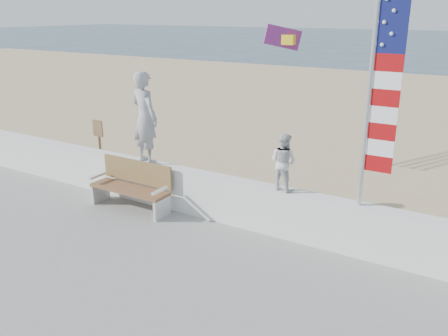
{
  "coord_description": "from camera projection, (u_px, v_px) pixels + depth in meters",
  "views": [
    {
      "loc": [
        4.57,
        -5.42,
        4.16
      ],
      "look_at": [
        0.2,
        1.8,
        1.35
      ],
      "focal_mm": 38.0,
      "sensor_mm": 36.0,
      "label": 1
    }
  ],
  "objects": [
    {
      "name": "sign",
      "position": [
        99.0,
        143.0,
        12.1
      ],
      "size": [
        0.32,
        0.07,
        1.46
      ],
      "color": "#896141",
      "rests_on": "sand"
    },
    {
      "name": "ground",
      "position": [
        158.0,
        271.0,
        7.96
      ],
      "size": [
        220.0,
        220.0,
        0.0
      ],
      "primitive_type": "plane",
      "color": "#284251",
      "rests_on": "ground"
    },
    {
      "name": "bench",
      "position": [
        132.0,
        185.0,
        9.93
      ],
      "size": [
        1.8,
        0.57,
        1.0
      ],
      "color": "brown",
      "rests_on": "boardwalk"
    },
    {
      "name": "child",
      "position": [
        283.0,
        162.0,
        8.43
      ],
      "size": [
        0.57,
        0.48,
        1.05
      ],
      "primitive_type": "imported",
      "rotation": [
        0.0,
        0.0,
        2.96
      ],
      "color": "silver",
      "rests_on": "seawall"
    },
    {
      "name": "sand",
      "position": [
        334.0,
        145.0,
        15.25
      ],
      "size": [
        90.0,
        40.0,
        0.08
      ],
      "primitive_type": "cube",
      "color": "tan",
      "rests_on": "ground"
    },
    {
      "name": "seawall",
      "position": [
        221.0,
        198.0,
        9.38
      ],
      "size": [
        30.0,
        0.35,
        0.9
      ],
      "primitive_type": "cube",
      "color": "white",
      "rests_on": "boardwalk"
    },
    {
      "name": "adult",
      "position": [
        145.0,
        118.0,
        9.84
      ],
      "size": [
        0.8,
        0.63,
        1.92
      ],
      "primitive_type": "imported",
      "rotation": [
        0.0,
        0.0,
        2.87
      ],
      "color": "#9D9EA3",
      "rests_on": "seawall"
    },
    {
      "name": "flag",
      "position": [
        378.0,
        91.0,
        7.24
      ],
      "size": [
        0.5,
        0.08,
        3.5
      ],
      "color": "silver",
      "rests_on": "seawall"
    },
    {
      "name": "parafoil_kite",
      "position": [
        283.0,
        38.0,
        10.53
      ],
      "size": [
        0.84,
        0.61,
        0.58
      ],
      "color": "red",
      "rests_on": "ground"
    }
  ]
}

